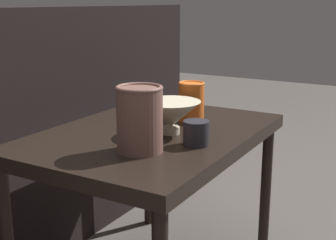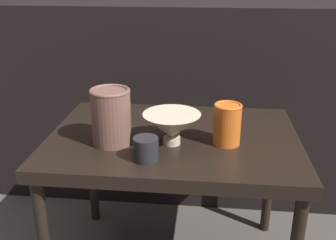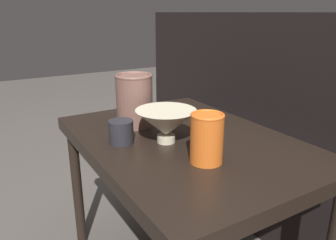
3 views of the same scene
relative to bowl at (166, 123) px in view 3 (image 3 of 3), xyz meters
The scene contains 6 objects.
table 0.13m from the bowl, 90.89° to the left, with size 0.78×0.55×0.51m.
couch_backdrop 0.70m from the bowl, 90.08° to the left, with size 1.69×0.50×0.86m.
bowl is the anchor object (origin of this frame).
vase_textured_left 0.18m from the bowl, behind, with size 0.12×0.12×0.17m.
vase_colorful_right 0.16m from the bowl, ahead, with size 0.08×0.08×0.12m.
cup 0.13m from the bowl, 118.62° to the right, with size 0.07×0.07×0.07m.
Camera 3 is at (0.75, -0.51, 0.86)m, focal length 35.00 mm.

